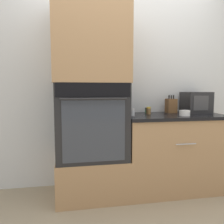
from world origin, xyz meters
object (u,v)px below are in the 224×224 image
object	(u,v)px
condiment_jar_mid	(132,112)
condiment_jar_near	(149,111)
knife_block	(171,106)
microwave	(196,102)
bowl	(185,113)
wall_oven	(91,121)
condiment_jar_far	(147,110)

from	to	relation	value
condiment_jar_mid	condiment_jar_near	bearing A→B (deg)	29.48
knife_block	condiment_jar_mid	world-z (taller)	knife_block
microwave	bowl	size ratio (longest dim) A/B	2.65
bowl	condiment_jar_mid	distance (m)	0.57
wall_oven	knife_block	distance (m)	1.01
bowl	wall_oven	bearing A→B (deg)	171.98
condiment_jar_near	bowl	bearing A→B (deg)	-34.24
bowl	condiment_jar_far	size ratio (longest dim) A/B	1.83
condiment_jar_mid	condiment_jar_far	distance (m)	0.38
wall_oven	knife_block	world-z (taller)	wall_oven
microwave	bowl	xyz separation A→B (m)	(-0.30, -0.28, -0.10)
condiment_jar_near	condiment_jar_mid	world-z (taller)	same
wall_oven	bowl	xyz separation A→B (m)	(1.00, -0.14, 0.08)
knife_block	wall_oven	bearing A→B (deg)	-170.27
knife_block	condiment_jar_near	world-z (taller)	knife_block
bowl	condiment_jar_far	world-z (taller)	condiment_jar_far
bowl	knife_block	bearing A→B (deg)	92.23
condiment_jar_mid	condiment_jar_far	world-z (taller)	condiment_jar_mid
condiment_jar_near	condiment_jar_far	xyz separation A→B (m)	(0.03, 0.14, -0.01)
microwave	condiment_jar_mid	distance (m)	0.89
microwave	condiment_jar_near	world-z (taller)	microwave
bowl	condiment_jar_far	distance (m)	0.48
condiment_jar_far	condiment_jar_near	bearing A→B (deg)	-100.15
knife_block	bowl	xyz separation A→B (m)	(0.01, -0.31, -0.06)
bowl	condiment_jar_near	world-z (taller)	condiment_jar_near
knife_block	condiment_jar_mid	size ratio (longest dim) A/B	2.57
knife_block	bowl	size ratio (longest dim) A/B	1.88
bowl	condiment_jar_near	size ratio (longest dim) A/B	1.37
bowl	microwave	bearing A→B (deg)	42.88
condiment_jar_far	knife_block	bearing A→B (deg)	-10.71
microwave	condiment_jar_near	xyz separation A→B (m)	(-0.63, -0.05, -0.09)
knife_block	condiment_jar_far	world-z (taller)	knife_block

